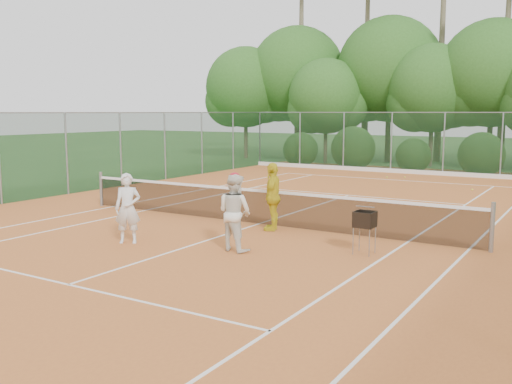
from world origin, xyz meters
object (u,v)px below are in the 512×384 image
player_yellow (273,197)px  player_center_grp (235,212)px  player_white (128,208)px  ball_hopper (365,220)px

player_yellow → player_center_grp: bearing=-9.2°
player_center_grp → player_white: bearing=-164.5°
player_white → player_center_grp: size_ratio=0.94×
player_center_grp → player_yellow: 2.36m
ball_hopper → player_yellow: bearing=161.5°
player_white → player_yellow: (2.13, 3.02, 0.06)m
player_yellow → ball_hopper: player_yellow is taller
player_yellow → player_white: bearing=-53.6°
player_white → ball_hopper: 5.38m
player_center_grp → ball_hopper: size_ratio=1.86×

